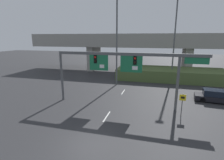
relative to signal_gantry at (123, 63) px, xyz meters
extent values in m
plane|color=#2D2D30|center=(-0.90, -8.08, -4.87)|extent=(160.00, 160.00, 0.00)
cube|color=silver|center=(-0.90, -3.21, -4.86)|extent=(0.14, 2.40, 0.01)
cube|color=silver|center=(-0.90, 5.03, -4.86)|extent=(0.14, 2.40, 0.01)
cube|color=silver|center=(-0.90, 13.26, -4.86)|extent=(0.14, 2.40, 0.01)
cube|color=silver|center=(-0.90, 21.49, -4.86)|extent=(0.14, 2.40, 0.01)
cylinder|color=#515456|center=(-7.54, 0.02, -1.86)|extent=(0.28, 0.28, 6.02)
cylinder|color=#515456|center=(5.74, 0.02, -1.86)|extent=(0.28, 0.28, 6.02)
cube|color=#515456|center=(0.52, 0.02, 0.99)|extent=(16.12, 0.32, 0.32)
cube|color=black|center=(-3.11, 0.02, 0.36)|extent=(0.40, 0.28, 0.95)
sphere|color=red|center=(-3.11, -0.15, 0.57)|extent=(0.22, 0.22, 0.22)
sphere|color=black|center=(-3.11, -0.15, 0.14)|extent=(0.22, 0.22, 0.22)
cube|color=black|center=(1.31, 0.02, 0.36)|extent=(0.40, 0.28, 0.95)
sphere|color=red|center=(1.31, -0.15, 0.57)|extent=(0.22, 0.22, 0.22)
sphere|color=black|center=(1.31, -0.15, 0.14)|extent=(0.22, 0.22, 0.22)
cube|color=#196B42|center=(-2.73, -0.08, -0.03)|extent=(2.16, 0.08, 1.72)
cube|color=white|center=(-2.35, -0.13, -0.41)|extent=(0.54, 0.03, 0.38)
cube|color=#196B42|center=(0.92, -0.08, -0.05)|extent=(2.34, 0.08, 1.76)
cube|color=white|center=(1.33, -0.13, -0.45)|extent=(0.59, 0.03, 0.39)
cube|color=#196B42|center=(7.30, -0.04, 0.51)|extent=(2.24, 0.07, 0.64)
cylinder|color=#4C4C4C|center=(6.17, -1.33, -3.71)|extent=(0.08, 0.08, 2.32)
cube|color=yellow|center=(6.17, -1.37, -2.90)|extent=(0.60, 0.03, 0.60)
cube|color=black|center=(6.17, -1.39, -2.90)|extent=(0.33, 0.01, 0.21)
cylinder|color=#515456|center=(-2.73, 8.61, 1.97)|extent=(0.24, 0.24, 13.68)
cylinder|color=#515456|center=(6.18, 14.29, 3.24)|extent=(0.24, 0.24, 16.22)
cube|color=gray|center=(-0.90, 21.26, 1.62)|extent=(49.06, 7.40, 1.93)
cube|color=gray|center=(-0.90, 17.76, 3.04)|extent=(49.06, 0.40, 0.90)
cube|color=gray|center=(-11.33, 21.26, -2.11)|extent=(1.40, 5.92, 5.52)
cube|color=gray|center=(9.52, 21.26, -2.11)|extent=(1.40, 5.92, 5.52)
cube|color=#4C6033|center=(5.91, 14.71, -3.86)|extent=(19.07, 6.76, 2.02)
cube|color=black|center=(10.61, 4.05, -4.40)|extent=(4.74, 2.35, 0.61)
cube|color=black|center=(10.42, 4.07, -3.74)|extent=(2.54, 1.93, 0.71)
cylinder|color=black|center=(9.29, 5.02, -4.55)|extent=(0.66, 0.29, 0.64)
cylinder|color=black|center=(9.11, 3.38, -4.55)|extent=(0.66, 0.29, 0.64)
camera|label=1|loc=(3.67, -18.43, 2.71)|focal=28.00mm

